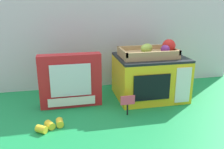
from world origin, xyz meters
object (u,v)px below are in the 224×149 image
Objects in this scene: cookie_set_box at (71,81)px; price_sign at (128,102)px; food_groups_crate at (152,52)px; toy_microwave at (150,77)px; loose_toy_banana at (51,126)px.

price_sign is at bearing -32.52° from cookie_set_box.
food_groups_crate is at bearing 45.52° from price_sign.
loose_toy_banana is at bearing -154.79° from toy_microwave.
food_groups_crate is at bearing -78.79° from toy_microwave.
toy_microwave is 0.44m from cookie_set_box.
cookie_set_box reaches higher than toy_microwave.
cookie_set_box is 0.31m from price_sign.
food_groups_crate reaches higher than cookie_set_box.
toy_microwave reaches higher than loose_toy_banana.
toy_microwave is 0.15m from food_groups_crate.
price_sign is (0.26, -0.16, -0.07)m from cookie_set_box.
cookie_set_box is at bearing 64.85° from loose_toy_banana.
food_groups_crate reaches higher than price_sign.
cookie_set_box reaches higher than loose_toy_banana.
food_groups_crate is 2.97× the size of price_sign.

